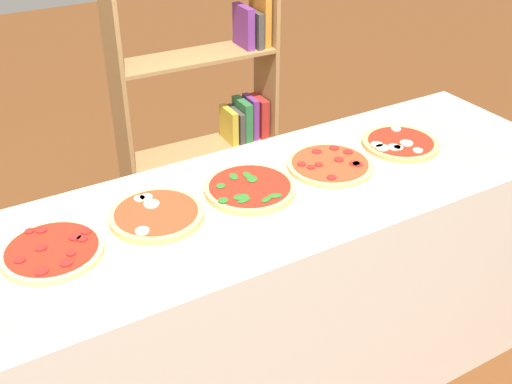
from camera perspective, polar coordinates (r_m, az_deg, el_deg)
The scene contains 8 objects.
counter at distance 2.25m, azimuth -0.00°, elevation -10.46°, with size 2.28×0.67×0.92m, color beige.
parchment_paper at distance 1.97m, azimuth -0.00°, elevation -0.47°, with size 1.84×0.43×0.00m, color tan.
pizza_pepperoni_0 at distance 1.80m, azimuth -18.03°, elevation -5.13°, with size 0.28×0.28×0.03m.
pizza_mozzarella_1 at distance 1.89m, azimuth -9.06°, elevation -2.04°, with size 0.28×0.28×0.03m.
pizza_spinach_2 at distance 1.99m, azimuth -0.58°, elevation 0.34°, with size 0.29×0.29×0.03m.
pizza_pepperoni_3 at distance 2.14m, azimuth 6.75°, elevation 2.50°, with size 0.29×0.29×0.02m.
pizza_mozzarella_4 at distance 2.33m, azimuth 12.99°, elevation 4.36°, with size 0.28×0.28×0.02m.
bookshelf at distance 3.13m, azimuth -3.69°, elevation 7.06°, with size 0.79×0.25×1.47m.
Camera 1 is at (-0.84, -1.44, 1.96)m, focal length 43.94 mm.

